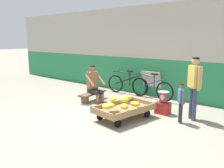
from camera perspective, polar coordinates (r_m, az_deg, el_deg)
The scene contains 13 objects.
ground_plane at distance 5.84m, azimuth -4.05°, elevation -8.45°, with size 80.00×80.00×0.00m, color gray.
back_wall at distance 8.04m, azimuth 11.53°, elevation 7.83°, with size 16.00×0.30×3.06m.
banana_cart at distance 5.75m, azimuth 2.99°, elevation -6.22°, with size 1.04×1.54×0.36m.
banana_pile at distance 5.54m, azimuth 2.08°, elevation -4.52°, with size 0.80×1.25×0.26m.
low_bench at distance 7.45m, azimuth -4.75°, elevation -2.58°, with size 0.44×1.13×0.27m.
vendor_seated at distance 7.30m, azimuth -4.42°, elevation 0.10°, with size 0.72×0.56×1.14m.
plastic_crate at distance 6.32m, azimuth 12.29°, elevation -5.74°, with size 0.36×0.28×0.30m.
weighing_scale at distance 6.24m, azimuth 12.40°, elevation -3.07°, with size 0.30×0.30×0.29m.
bicycle_near_left at distance 8.30m, azimuth 3.75°, elevation -0.07°, with size 1.66×0.48×0.86m.
bicycle_far_left at distance 7.73m, azimuth 9.59°, elevation -1.02°, with size 1.66×0.48×0.86m.
sign_board at distance 8.09m, azimuth 9.76°, elevation 0.07°, with size 0.70×0.28×0.87m.
customer_adult at distance 5.87m, azimuth 19.48°, elevation 0.66°, with size 0.39×0.36×1.53m.
customer_child at distance 5.62m, azimuth 16.55°, elevation -3.49°, with size 0.22×0.24×0.94m.
Camera 1 is at (3.85, -3.94, 1.94)m, focal length 37.43 mm.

